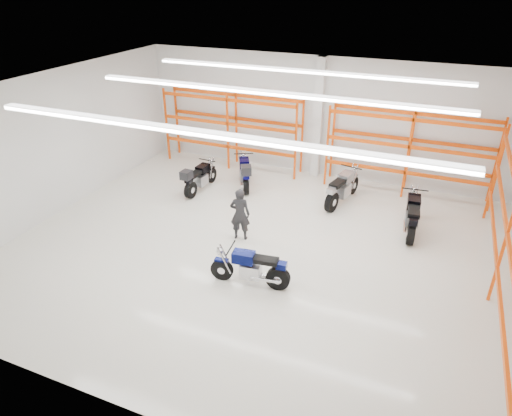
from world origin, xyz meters
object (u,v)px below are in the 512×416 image
at_px(motorcycle_back_d, 412,216).
at_px(standing_man, 240,214).
at_px(motorcycle_back_a, 198,178).
at_px(motorcycle_main, 253,269).
at_px(motorcycle_back_c, 341,189).
at_px(motorcycle_back_b, 245,173).
at_px(structural_column, 318,119).

distance_m(motorcycle_back_d, standing_man, 5.23).
bearing_deg(motorcycle_back_a, standing_man, -40.96).
height_order(motorcycle_back_d, standing_man, standing_man).
height_order(motorcycle_main, motorcycle_back_a, motorcycle_back_a).
bearing_deg(motorcycle_back_a, motorcycle_main, -47.38).
height_order(motorcycle_back_c, standing_man, standing_man).
bearing_deg(motorcycle_back_d, standing_man, -153.26).
distance_m(motorcycle_back_b, structural_column, 3.42).
bearing_deg(motorcycle_back_d, structural_column, 141.25).
xyz_separation_m(motorcycle_back_d, standing_man, (-4.66, -2.35, 0.27)).
bearing_deg(motorcycle_back_b, motorcycle_back_d, -9.68).
bearing_deg(structural_column, standing_man, -97.48).
bearing_deg(motorcycle_back_b, structural_column, 46.06).
distance_m(motorcycle_back_a, structural_column, 4.98).
relative_size(motorcycle_back_a, motorcycle_back_d, 0.90).
distance_m(motorcycle_back_a, motorcycle_back_c, 5.08).
xyz_separation_m(motorcycle_main, standing_man, (-1.25, 1.95, 0.33)).
xyz_separation_m(motorcycle_main, motorcycle_back_b, (-2.59, 5.32, 0.08)).
distance_m(motorcycle_back_c, motorcycle_back_d, 2.66).
bearing_deg(standing_man, structural_column, -110.61).
bearing_deg(motorcycle_back_b, motorcycle_main, -64.09).
relative_size(motorcycle_back_b, structural_column, 0.47).
bearing_deg(structural_column, motorcycle_back_c, -53.76).
relative_size(motorcycle_main, standing_man, 1.29).
xyz_separation_m(motorcycle_back_b, motorcycle_back_d, (6.00, -1.02, -0.02)).
xyz_separation_m(motorcycle_back_b, motorcycle_back_c, (3.58, 0.07, -0.02)).
height_order(motorcycle_back_d, structural_column, structural_column).
bearing_deg(motorcycle_back_a, motorcycle_back_b, 36.02).
distance_m(motorcycle_main, motorcycle_back_c, 5.48).
bearing_deg(structural_column, motorcycle_back_b, -133.94).
distance_m(motorcycle_back_b, motorcycle_back_d, 6.09).
xyz_separation_m(motorcycle_back_a, motorcycle_back_d, (7.39, -0.02, 0.02)).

